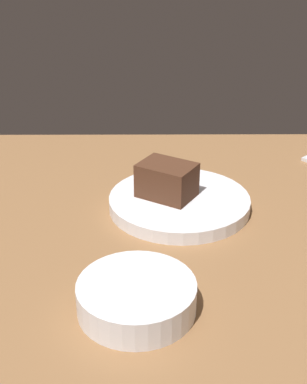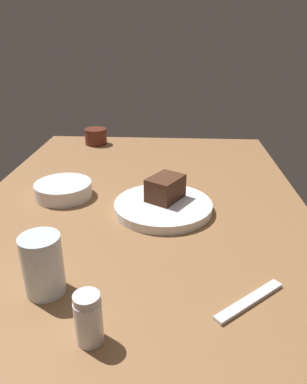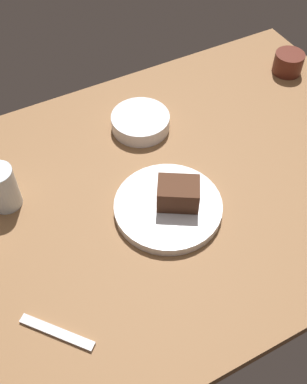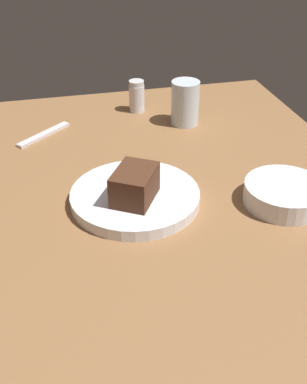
{
  "view_description": "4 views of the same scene",
  "coord_description": "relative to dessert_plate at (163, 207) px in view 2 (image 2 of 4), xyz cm",
  "views": [
    {
      "loc": [
        0.2,
        -72.03,
        45.39
      ],
      "look_at": [
        0.64,
        7.9,
        5.15
      ],
      "focal_mm": 48.55,
      "sensor_mm": 36.0,
      "label": 1
    },
    {
      "loc": [
        83.5,
        8.58,
        43.61
      ],
      "look_at": [
        -0.31,
        3.38,
        5.61
      ],
      "focal_mm": 33.74,
      "sensor_mm": 36.0,
      "label": 2
    },
    {
      "loc": [
        36.67,
        59.56,
        86.33
      ],
      "look_at": [
        6.22,
        1.8,
        5.58
      ],
      "focal_mm": 43.69,
      "sensor_mm": 36.0,
      "label": 3
    },
    {
      "loc": [
        -68.0,
        19.89,
        53.43
      ],
      "look_at": [
        0.33,
        3.62,
        7.66
      ],
      "focal_mm": 45.1,
      "sensor_mm": 36.0,
      "label": 4
    }
  ],
  "objects": [
    {
      "name": "chocolate_cake_slice",
      "position": [
        -2.15,
        0.42,
        4.0
      ],
      "size": [
        11.11,
        10.3,
        5.8
      ],
      "primitive_type": "cube",
      "rotation": [
        0.0,
        0.0,
        2.6
      ],
      "color": "#472819",
      "rests_on": "dessert_plate"
    },
    {
      "name": "coffee_cup",
      "position": [
        -54.65,
        -27.98,
        1.88
      ],
      "size": [
        8.31,
        8.31,
        5.96
      ],
      "primitive_type": "cylinder",
      "color": "#562319",
      "rests_on": "dining_table"
    },
    {
      "name": "side_bowl",
      "position": [
        -6.64,
        -26.61,
        0.85
      ],
      "size": [
        14.88,
        14.88,
        3.9
      ],
      "primitive_type": "cylinder",
      "color": "silver",
      "rests_on": "dining_table"
    },
    {
      "name": "dessert_spoon",
      "position": [
        31.78,
        15.26,
        -0.75
      ],
      "size": [
        11.1,
        12.59,
        0.7
      ],
      "primitive_type": "cube",
      "rotation": [
        0.0,
        0.0,
        5.42
      ],
      "color": "silver",
      "rests_on": "dining_table"
    },
    {
      "name": "water_glass",
      "position": [
        30.93,
        -18.67,
        4.21
      ],
      "size": [
        6.74,
        6.74,
        10.61
      ],
      "primitive_type": "cylinder",
      "color": "silver",
      "rests_on": "dining_table"
    },
    {
      "name": "dining_table",
      "position": [
        -4.83,
        -6.05,
        -2.6
      ],
      "size": [
        120.0,
        84.0,
        3.0
      ],
      "primitive_type": "cube",
      "color": "brown",
      "rests_on": "ground"
    },
    {
      "name": "salt_shaker",
      "position": [
        40.99,
        -8.87,
        2.88
      ],
      "size": [
        3.97,
        3.97,
        8.05
      ],
      "color": "silver",
      "rests_on": "dining_table"
    },
    {
      "name": "dessert_plate",
      "position": [
        0.0,
        0.0,
        0.0
      ],
      "size": [
        23.92,
        23.92,
        2.2
      ],
      "primitive_type": "cylinder",
      "color": "silver",
      "rests_on": "dining_table"
    }
  ]
}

